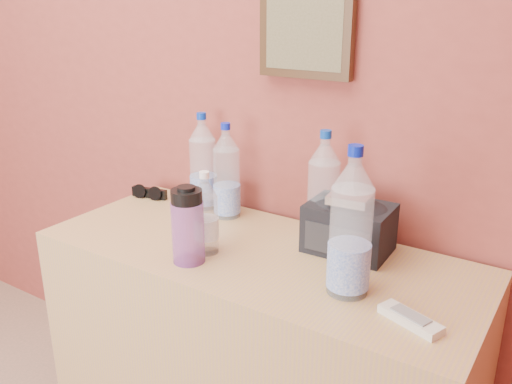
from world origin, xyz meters
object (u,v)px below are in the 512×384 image
(pet_large_d, at_px, (351,230))
(ac_remote, at_px, (410,319))
(toiletry_bag, at_px, (349,225))
(sunglasses, at_px, (150,193))
(pet_small, at_px, (206,217))
(pet_large_c, at_px, (323,194))
(pet_large_b, at_px, (227,176))
(nalgene_bottle, at_px, (188,225))
(foil_packet, at_px, (350,198))
(dresser, at_px, (256,367))
(pet_large_a, at_px, (203,166))

(pet_large_d, distance_m, ac_remote, 0.24)
(pet_large_d, distance_m, toiletry_bag, 0.26)
(sunglasses, bearing_deg, ac_remote, -26.24)
(pet_small, distance_m, toiletry_bag, 0.41)
(pet_large_c, bearing_deg, pet_large_b, 178.13)
(nalgene_bottle, height_order, ac_remote, nalgene_bottle)
(pet_large_c, bearing_deg, foil_packet, -22.31)
(pet_large_b, distance_m, sunglasses, 0.37)
(pet_small, xyz_separation_m, sunglasses, (-0.46, 0.24, -0.09))
(pet_large_b, distance_m, pet_large_c, 0.36)
(pet_large_b, relative_size, toiletry_bag, 1.36)
(dresser, height_order, pet_large_a, pet_large_a)
(pet_large_a, bearing_deg, toiletry_bag, -5.02)
(pet_large_a, height_order, foil_packet, pet_large_a)
(dresser, distance_m, pet_large_a, 0.68)
(dresser, relative_size, pet_large_a, 3.89)
(toiletry_bag, bearing_deg, pet_large_b, 174.82)
(pet_large_b, relative_size, sunglasses, 2.26)
(pet_small, bearing_deg, nalgene_bottle, -92.67)
(pet_large_a, height_order, sunglasses, pet_large_a)
(ac_remote, xyz_separation_m, toiletry_bag, (-0.27, 0.27, 0.07))
(pet_large_d, relative_size, foil_packet, 3.36)
(pet_large_a, height_order, pet_large_b, pet_large_a)
(pet_small, height_order, toiletry_bag, pet_small)
(pet_large_c, xyz_separation_m, sunglasses, (-0.70, -0.00, -0.13))
(pet_small, bearing_deg, dresser, 36.03)
(pet_small, height_order, ac_remote, pet_small)
(sunglasses, height_order, toiletry_bag, toiletry_bag)
(pet_large_c, bearing_deg, pet_small, -135.00)
(nalgene_bottle, xyz_separation_m, toiletry_bag, (0.34, 0.31, -0.03))
(toiletry_bag, bearing_deg, ac_remote, -47.03)
(pet_large_b, bearing_deg, foil_packet, -6.63)
(pet_large_a, bearing_deg, sunglasses, -170.63)
(nalgene_bottle, xyz_separation_m, foil_packet, (0.35, 0.28, 0.06))
(pet_large_b, xyz_separation_m, sunglasses, (-0.34, -0.01, -0.12))
(pet_small, distance_m, nalgene_bottle, 0.07)
(toiletry_bag, height_order, foil_packet, foil_packet)
(sunglasses, xyz_separation_m, foil_packet, (0.80, -0.04, 0.15))
(pet_large_d, height_order, sunglasses, pet_large_d)
(nalgene_bottle, height_order, foil_packet, nalgene_bottle)
(foil_packet, bearing_deg, pet_large_d, -65.58)
(nalgene_bottle, height_order, toiletry_bag, nalgene_bottle)
(pet_large_b, distance_m, toiletry_bag, 0.46)
(dresser, bearing_deg, ac_remote, -14.18)
(pet_large_c, height_order, ac_remote, pet_large_c)
(dresser, xyz_separation_m, sunglasses, (-0.57, 0.16, 0.42))
(sunglasses, bearing_deg, dresser, -26.92)
(pet_large_c, distance_m, pet_small, 0.35)
(dresser, bearing_deg, pet_small, -143.97)
(sunglasses, bearing_deg, foil_packet, -14.22)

